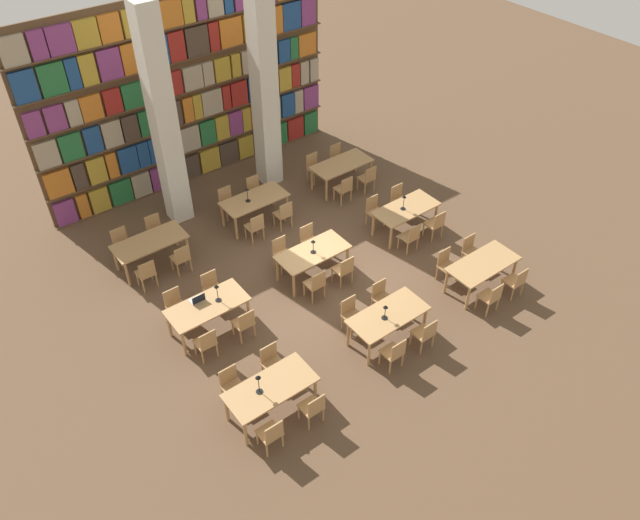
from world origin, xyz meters
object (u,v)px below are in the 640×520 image
Objects in this scene: chair_27 at (156,229)px; laptop at (198,300)px; chair_0 at (271,434)px; chair_25 at (122,243)px; chair_3 at (272,362)px; chair_33 at (314,167)px; chair_2 at (313,407)px; chair_29 at (228,201)px; desk_lamp_5 at (247,192)px; chair_32 at (344,188)px; desk_lamp_1 at (385,310)px; chair_17 at (282,253)px; chair_12 at (206,343)px; chair_23 at (399,199)px; chair_15 at (212,288)px; desk_lamp_2 at (217,290)px; chair_35 at (337,157)px; reading_table_0 at (271,390)px; chair_5 at (351,314)px; chair_6 at (425,333)px; reading_table_2 at (483,266)px; chair_1 at (232,385)px; chair_10 at (516,281)px; chair_8 at (491,297)px; reading_table_6 at (150,244)px; chair_14 at (244,323)px; reading_table_8 at (342,166)px; reading_table_1 at (388,317)px; chair_31 at (255,190)px; desk_lamp_4 at (404,200)px; chair_22 at (435,224)px; reading_table_7 at (255,201)px; reading_table_5 at (406,210)px; chair_16 at (316,284)px; desk_lamp_0 at (258,381)px; desk_lamp_3 at (313,244)px; chair_9 at (446,264)px; chair_26 at (181,258)px; chair_18 at (344,269)px; chair_11 at (471,250)px; chair_20 at (410,237)px; pillar_left at (163,121)px; chair_13 at (175,305)px; chair_34 at (368,178)px; chair_30 at (284,214)px; chair_21 at (374,210)px; reading_table_4 at (313,254)px.

laptop is at bearing 81.06° from chair_27.
chair_25 is at bearing 89.28° from chair_0.
chair_3 and chair_33 have the same top height.
chair_29 is at bearing 72.40° from chair_2.
chair_32 is at bearing -15.50° from desk_lamp_5.
chair_17 is (-0.35, 3.48, -0.56)m from desk_lamp_1.
chair_12 and chair_23 have the same top height.
desk_lamp_2 is at bearing 72.98° from chair_15.
chair_0 is at bearing 53.40° from chair_17.
reading_table_0 is at bearing 43.37° from chair_35.
chair_5 and chair_23 have the same top height.
chair_6 is 5.08m from chair_15.
chair_1 is at bearing 173.63° from reading_table_2.
reading_table_0 is at bearing 173.57° from chair_10.
reading_table_6 is at bearing 131.38° from chair_8.
desk_lamp_2 is 1.12× the size of desk_lamp_5.
chair_14 is 1.00× the size of chair_17.
reading_table_8 is at bearing -150.41° from chair_17.
chair_31 is (0.48, 6.20, -0.21)m from reading_table_1.
chair_22 is at bearing -53.44° from desk_lamp_4.
chair_25 reaches higher than reading_table_7.
laptop is at bearing 177.89° from reading_table_5.
chair_5 is 1.00× the size of chair_22.
chair_16 is at bearing 89.28° from chair_29.
chair_10 is at bearing 158.13° from chair_5.
desk_lamp_3 is at bearing 39.39° from desk_lamp_0.
laptop is at bearing 146.61° from chair_8.
chair_9 is (2.65, 0.65, -0.56)m from desk_lamp_1.
reading_table_6 is 2.09× the size of chair_26.
chair_18 is (0.82, 1.29, 0.00)m from chair_5.
chair_22 is at bearing 76.45° from reading_table_2.
chair_9 is 1.00× the size of chair_18.
chair_35 is at bearing 85.64° from reading_table_2.
chair_20 is (-0.84, 1.34, 0.00)m from chair_11.
pillar_left is at bearing 104.83° from chair_6.
chair_3 is 1.00× the size of chair_25.
chair_0 is 0.48× the size of reading_table_7.
reading_table_0 is 2.09× the size of chair_11.
desk_lamp_1 is 0.45× the size of chair_13.
chair_2 is 1.00× the size of chair_23.
chair_5 is 3.33m from chair_8.
chair_3 is 2.87m from chair_13.
desk_lamp_0 is at bearing -145.08° from chair_34.
chair_6 is 1.00× the size of chair_26.
chair_8 is at bearing -98.60° from reading_table_5.
chair_5 is 2.21× the size of desk_lamp_1.
laptop reaches higher than chair_30.
laptop reaches higher than chair_23.
chair_33 is at bearing -90.14° from chair_21.
chair_33 is at bearing 52.82° from reading_table_4.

